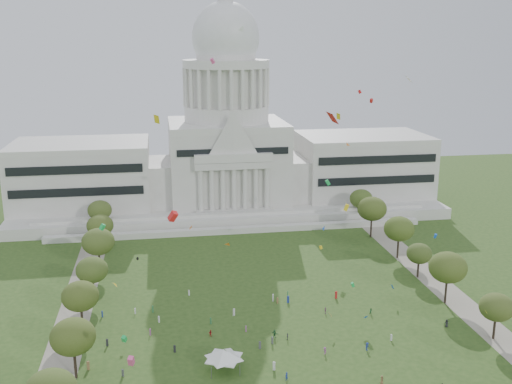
% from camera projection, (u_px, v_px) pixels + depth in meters
% --- Properties ---
extents(ground, '(400.00, 400.00, 0.00)m').
position_uv_depth(ground, '(290.00, 352.00, 128.44)').
color(ground, '#2C4B1A').
rests_on(ground, ground).
extents(capitol, '(160.00, 64.50, 91.30)m').
position_uv_depth(capitol, '(227.00, 152.00, 231.36)').
color(capitol, silver).
rests_on(capitol, ground).
extents(path_left, '(8.00, 160.00, 0.04)m').
position_uv_depth(path_left, '(77.00, 307.00, 149.54)').
color(path_left, gray).
rests_on(path_left, ground).
extents(path_right, '(8.00, 160.00, 0.04)m').
position_uv_depth(path_right, '(437.00, 283.00, 164.64)').
color(path_right, gray).
rests_on(path_right, ground).
extents(row_tree_l_1, '(8.86, 8.86, 12.59)m').
position_uv_depth(row_tree_l_1, '(73.00, 337.00, 116.43)').
color(row_tree_l_1, black).
rests_on(row_tree_l_1, ground).
extents(row_tree_r_1, '(7.58, 7.58, 10.78)m').
position_uv_depth(row_tree_r_1, '(497.00, 307.00, 132.12)').
color(row_tree_r_1, black).
rests_on(row_tree_r_1, ground).
extents(row_tree_l_2, '(8.42, 8.42, 11.97)m').
position_uv_depth(row_tree_l_2, '(80.00, 296.00, 135.75)').
color(row_tree_l_2, black).
rests_on(row_tree_l_2, ground).
extents(row_tree_r_2, '(9.55, 9.55, 13.58)m').
position_uv_depth(row_tree_r_2, '(448.00, 267.00, 149.62)').
color(row_tree_r_2, black).
rests_on(row_tree_r_2, ground).
extents(row_tree_l_3, '(8.12, 8.12, 11.55)m').
position_uv_depth(row_tree_l_3, '(92.00, 270.00, 151.85)').
color(row_tree_l_3, black).
rests_on(row_tree_l_3, ground).
extents(row_tree_r_3, '(7.01, 7.01, 9.98)m').
position_uv_depth(row_tree_r_3, '(419.00, 254.00, 166.59)').
color(row_tree_r_3, black).
rests_on(row_tree_r_3, ground).
extents(row_tree_l_4, '(9.29, 9.29, 13.21)m').
position_uv_depth(row_tree_l_4, '(98.00, 242.00, 169.22)').
color(row_tree_l_4, black).
rests_on(row_tree_l_4, ground).
extents(row_tree_r_4, '(9.19, 9.19, 13.06)m').
position_uv_depth(row_tree_r_4, '(399.00, 229.00, 180.95)').
color(row_tree_r_4, black).
rests_on(row_tree_r_4, ground).
extents(row_tree_l_5, '(8.33, 8.33, 11.85)m').
position_uv_depth(row_tree_l_5, '(100.00, 226.00, 187.05)').
color(row_tree_l_5, black).
rests_on(row_tree_l_5, ground).
extents(row_tree_r_5, '(9.82, 9.82, 13.96)m').
position_uv_depth(row_tree_r_5, '(372.00, 209.00, 199.84)').
color(row_tree_r_5, black).
rests_on(row_tree_r_5, ground).
extents(row_tree_l_6, '(8.19, 8.19, 11.64)m').
position_uv_depth(row_tree_l_6, '(100.00, 210.00, 204.14)').
color(row_tree_l_6, black).
rests_on(row_tree_l_6, ground).
extents(row_tree_r_6, '(8.42, 8.42, 11.97)m').
position_uv_depth(row_tree_r_6, '(361.00, 199.00, 217.72)').
color(row_tree_r_6, black).
rests_on(row_tree_r_6, ground).
extents(event_tent, '(11.32, 11.32, 4.77)m').
position_uv_depth(event_tent, '(224.00, 353.00, 120.57)').
color(event_tent, '#4C4C4C').
rests_on(event_tent, ground).
extents(person_0, '(0.96, 1.07, 1.83)m').
position_uv_depth(person_0, '(447.00, 323.00, 139.28)').
color(person_0, '#26262B').
rests_on(person_0, ground).
extents(person_2, '(0.93, 0.78, 1.64)m').
position_uv_depth(person_2, '(371.00, 311.00, 145.62)').
color(person_2, '#33723F').
rests_on(person_2, ground).
extents(person_3, '(0.80, 1.17, 1.65)m').
position_uv_depth(person_3, '(325.00, 351.00, 127.27)').
color(person_3, '#994C8C').
rests_on(person_3, ground).
extents(person_4, '(0.58, 0.97, 1.59)m').
position_uv_depth(person_4, '(287.00, 336.00, 133.40)').
color(person_4, '#4C4C51').
rests_on(person_4, ground).
extents(person_5, '(1.71, 1.71, 1.87)m').
position_uv_depth(person_5, '(275.00, 334.00, 134.35)').
color(person_5, '#33723F').
rests_on(person_5, ground).
extents(person_6, '(0.70, 0.93, 1.72)m').
position_uv_depth(person_6, '(382.00, 380.00, 116.38)').
color(person_6, olive).
rests_on(person_6, ground).
extents(person_7, '(0.83, 0.78, 1.83)m').
position_uv_depth(person_7, '(286.00, 376.00, 117.51)').
color(person_7, navy).
rests_on(person_7, ground).
extents(person_8, '(0.89, 0.77, 1.56)m').
position_uv_depth(person_8, '(210.00, 333.00, 134.92)').
color(person_8, '#B21E1E').
rests_on(person_8, ground).
extents(person_9, '(1.29, 1.20, 1.80)m').
position_uv_depth(person_9, '(367.00, 346.00, 128.86)').
color(person_9, navy).
rests_on(person_9, ground).
extents(person_10, '(0.74, 1.04, 1.60)m').
position_uv_depth(person_10, '(325.00, 310.00, 146.08)').
color(person_10, '#994C8C').
rests_on(person_10, ground).
extents(distant_crowd, '(65.77, 39.77, 1.95)m').
position_uv_depth(distant_crowd, '(222.00, 323.00, 139.77)').
color(distant_crowd, olive).
rests_on(distant_crowd, ground).
extents(kite_swarm, '(90.49, 93.68, 64.86)m').
position_uv_depth(kite_swarm, '(296.00, 214.00, 129.37)').
color(kite_swarm, red).
rests_on(kite_swarm, ground).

